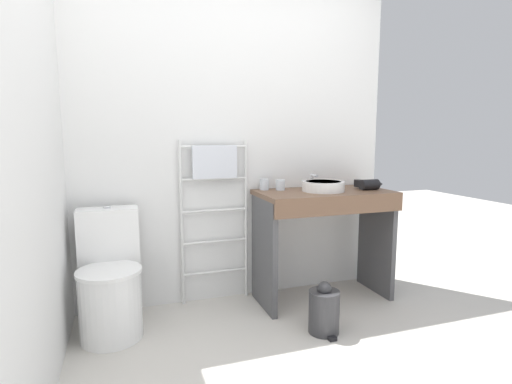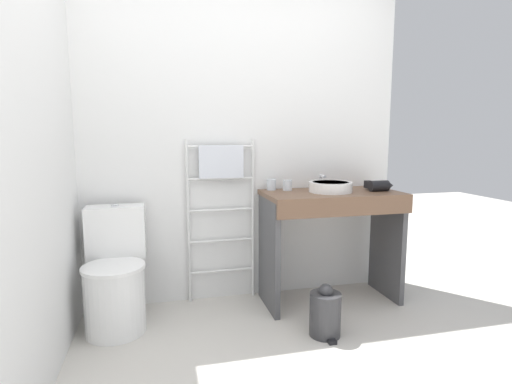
{
  "view_description": "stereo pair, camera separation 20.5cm",
  "coord_description": "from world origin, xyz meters",
  "px_view_note": "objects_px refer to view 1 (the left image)",
  "views": [
    {
      "loc": [
        -0.8,
        -1.5,
        1.27
      ],
      "look_at": [
        -0.03,
        0.78,
        0.93
      ],
      "focal_mm": 28.0,
      "sensor_mm": 36.0,
      "label": 1
    },
    {
      "loc": [
        -0.61,
        -1.56,
        1.27
      ],
      "look_at": [
        -0.03,
        0.78,
        0.93
      ],
      "focal_mm": 28.0,
      "sensor_mm": 36.0,
      "label": 2
    }
  ],
  "objects_px": {
    "sink_basin": "(323,186)",
    "trash_bin": "(324,310)",
    "towel_radiator": "(215,187)",
    "cup_near_wall": "(264,184)",
    "hair_dryer": "(369,184)",
    "toilet": "(110,283)",
    "cup_near_edge": "(280,185)"
  },
  "relations": [
    {
      "from": "sink_basin",
      "to": "trash_bin",
      "type": "height_order",
      "value": "sink_basin"
    },
    {
      "from": "towel_radiator",
      "to": "trash_bin",
      "type": "xyz_separation_m",
      "value": [
        0.54,
        -0.72,
        -0.74
      ]
    },
    {
      "from": "cup_near_wall",
      "to": "cup_near_edge",
      "type": "relative_size",
      "value": 1.06
    },
    {
      "from": "sink_basin",
      "to": "hair_dryer",
      "type": "relative_size",
      "value": 1.67
    },
    {
      "from": "sink_basin",
      "to": "toilet",
      "type": "bearing_deg",
      "value": -178.16
    },
    {
      "from": "toilet",
      "to": "cup_near_edge",
      "type": "height_order",
      "value": "cup_near_edge"
    },
    {
      "from": "sink_basin",
      "to": "trash_bin",
      "type": "xyz_separation_m",
      "value": [
        -0.24,
        -0.49,
        -0.74
      ]
    },
    {
      "from": "toilet",
      "to": "hair_dryer",
      "type": "height_order",
      "value": "hair_dryer"
    },
    {
      "from": "sink_basin",
      "to": "hair_dryer",
      "type": "height_order",
      "value": "hair_dryer"
    },
    {
      "from": "toilet",
      "to": "cup_near_edge",
      "type": "distance_m",
      "value": 1.39
    },
    {
      "from": "cup_near_wall",
      "to": "hair_dryer",
      "type": "xyz_separation_m",
      "value": [
        0.78,
        -0.24,
        -0.0
      ]
    },
    {
      "from": "toilet",
      "to": "towel_radiator",
      "type": "xyz_separation_m",
      "value": [
        0.76,
        0.28,
        0.55
      ]
    },
    {
      "from": "towel_radiator",
      "to": "cup_near_edge",
      "type": "distance_m",
      "value": 0.5
    },
    {
      "from": "towel_radiator",
      "to": "hair_dryer",
      "type": "xyz_separation_m",
      "value": [
        1.16,
        -0.27,
        0.01
      ]
    },
    {
      "from": "sink_basin",
      "to": "cup_near_wall",
      "type": "height_order",
      "value": "cup_near_wall"
    },
    {
      "from": "cup_near_wall",
      "to": "trash_bin",
      "type": "bearing_deg",
      "value": -77.08
    },
    {
      "from": "cup_near_wall",
      "to": "hair_dryer",
      "type": "bearing_deg",
      "value": -17.42
    },
    {
      "from": "towel_radiator",
      "to": "sink_basin",
      "type": "height_order",
      "value": "towel_radiator"
    },
    {
      "from": "cup_near_wall",
      "to": "sink_basin",
      "type": "bearing_deg",
      "value": -27.42
    },
    {
      "from": "toilet",
      "to": "cup_near_wall",
      "type": "xyz_separation_m",
      "value": [
        1.14,
        0.26,
        0.56
      ]
    },
    {
      "from": "toilet",
      "to": "sink_basin",
      "type": "xyz_separation_m",
      "value": [
        1.54,
        0.05,
        0.56
      ]
    },
    {
      "from": "hair_dryer",
      "to": "sink_basin",
      "type": "bearing_deg",
      "value": 174.29
    },
    {
      "from": "trash_bin",
      "to": "cup_near_wall",
      "type": "bearing_deg",
      "value": 102.92
    },
    {
      "from": "towel_radiator",
      "to": "cup_near_wall",
      "type": "bearing_deg",
      "value": -3.81
    },
    {
      "from": "toilet",
      "to": "towel_radiator",
      "type": "bearing_deg",
      "value": 20.42
    },
    {
      "from": "cup_near_wall",
      "to": "trash_bin",
      "type": "relative_size",
      "value": 0.25
    },
    {
      "from": "toilet",
      "to": "sink_basin",
      "type": "bearing_deg",
      "value": 1.84
    },
    {
      "from": "toilet",
      "to": "cup_near_wall",
      "type": "distance_m",
      "value": 1.3
    },
    {
      "from": "cup_near_edge",
      "to": "hair_dryer",
      "type": "xyz_separation_m",
      "value": [
        0.67,
        -0.2,
        0.0
      ]
    },
    {
      "from": "cup_near_edge",
      "to": "hair_dryer",
      "type": "distance_m",
      "value": 0.69
    },
    {
      "from": "towel_radiator",
      "to": "cup_near_edge",
      "type": "height_order",
      "value": "towel_radiator"
    },
    {
      "from": "towel_radiator",
      "to": "cup_near_wall",
      "type": "xyz_separation_m",
      "value": [
        0.38,
        -0.03,
        0.01
      ]
    }
  ]
}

